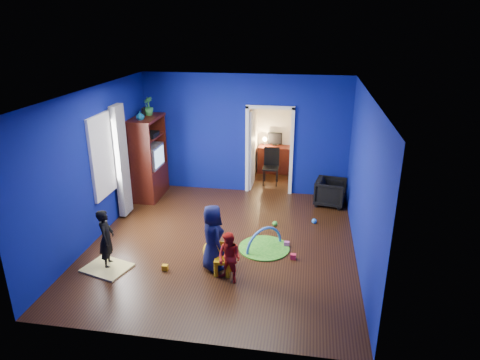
% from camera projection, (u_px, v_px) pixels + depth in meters
% --- Properties ---
extents(floor, '(5.00, 5.50, 0.01)m').
position_uv_depth(floor, '(223.00, 243.00, 8.32)').
color(floor, black).
rests_on(floor, ground).
extents(ceiling, '(5.00, 5.50, 0.01)m').
position_uv_depth(ceiling, '(221.00, 93.00, 7.29)').
color(ceiling, white).
rests_on(ceiling, wall_back).
extents(wall_back, '(5.00, 0.02, 2.90)m').
position_uv_depth(wall_back, '(245.00, 135.00, 10.34)').
color(wall_back, navy).
rests_on(wall_back, floor).
extents(wall_front, '(5.00, 0.02, 2.90)m').
position_uv_depth(wall_front, '(177.00, 247.00, 5.26)').
color(wall_front, navy).
rests_on(wall_front, floor).
extents(wall_left, '(0.02, 5.50, 2.90)m').
position_uv_depth(wall_left, '(94.00, 165.00, 8.18)').
color(wall_left, navy).
rests_on(wall_left, floor).
extents(wall_right, '(0.02, 5.50, 2.90)m').
position_uv_depth(wall_right, '(363.00, 180.00, 7.42)').
color(wall_right, navy).
rests_on(wall_right, floor).
extents(alcove, '(1.00, 1.75, 2.50)m').
position_uv_depth(alcove, '(273.00, 135.00, 11.13)').
color(alcove, silver).
rests_on(alcove, floor).
extents(armchair, '(0.78, 0.76, 0.62)m').
position_uv_depth(armchair, '(330.00, 192.00, 9.92)').
color(armchair, black).
rests_on(armchair, floor).
extents(child_black, '(0.34, 0.44, 1.07)m').
position_uv_depth(child_black, '(106.00, 239.00, 7.36)').
color(child_black, black).
rests_on(child_black, floor).
extents(child_navy, '(0.63, 0.69, 1.18)m').
position_uv_depth(child_navy, '(213.00, 238.00, 7.27)').
color(child_navy, '#10173B').
rests_on(child_navy, floor).
extents(toddler_red, '(0.53, 0.49, 0.88)m').
position_uv_depth(toddler_red, '(229.00, 258.00, 6.95)').
color(toddler_red, red).
rests_on(toddler_red, floor).
extents(vase, '(0.23, 0.23, 0.20)m').
position_uv_depth(vase, '(140.00, 116.00, 9.51)').
color(vase, '#0C5063').
rests_on(vase, tv_armoire).
extents(potted_plant, '(0.31, 0.31, 0.42)m').
position_uv_depth(potted_plant, '(148.00, 106.00, 9.95)').
color(potted_plant, '#2F8339').
rests_on(potted_plant, tv_armoire).
extents(tv_armoire, '(0.58, 1.14, 1.96)m').
position_uv_depth(tv_armoire, '(149.00, 158.00, 10.17)').
color(tv_armoire, '#3B1909').
rests_on(tv_armoire, floor).
extents(crt_tv, '(0.46, 0.70, 0.54)m').
position_uv_depth(crt_tv, '(150.00, 156.00, 10.15)').
color(crt_tv, silver).
rests_on(crt_tv, tv_armoire).
extents(yellow_blanket, '(0.89, 0.79, 0.03)m').
position_uv_depth(yellow_blanket, '(107.00, 268.00, 7.45)').
color(yellow_blanket, '#F2E07A').
rests_on(yellow_blanket, floor).
extents(hopper_ball, '(0.38, 0.38, 0.38)m').
position_uv_depth(hopper_ball, '(213.00, 251.00, 7.65)').
color(hopper_ball, yellow).
rests_on(hopper_ball, floor).
extents(kid_chair, '(0.30, 0.30, 0.50)m').
position_uv_depth(kid_chair, '(223.00, 261.00, 7.22)').
color(kid_chair, yellow).
rests_on(kid_chair, floor).
extents(play_mat, '(0.96, 0.96, 0.03)m').
position_uv_depth(play_mat, '(264.00, 248.00, 8.10)').
color(play_mat, '#4CA525').
rests_on(play_mat, floor).
extents(toy_arch, '(0.63, 0.65, 0.86)m').
position_uv_depth(toy_arch, '(264.00, 248.00, 8.10)').
color(toy_arch, '#3F8CD8').
rests_on(toy_arch, floor).
extents(window_left, '(0.03, 0.95, 1.55)m').
position_uv_depth(window_left, '(103.00, 155.00, 8.47)').
color(window_left, white).
rests_on(window_left, wall_left).
extents(curtain, '(0.14, 0.42, 2.40)m').
position_uv_depth(curtain, '(121.00, 161.00, 9.06)').
color(curtain, slate).
rests_on(curtain, floor).
extents(doorway, '(1.16, 0.10, 2.10)m').
position_uv_depth(doorway, '(269.00, 152.00, 10.39)').
color(doorway, white).
rests_on(doorway, floor).
extents(study_desk, '(0.88, 0.44, 0.75)m').
position_uv_depth(study_desk, '(274.00, 159.00, 12.02)').
color(study_desk, '#3D140A').
rests_on(study_desk, floor).
extents(desk_monitor, '(0.40, 0.05, 0.32)m').
position_uv_depth(desk_monitor, '(275.00, 138.00, 11.93)').
color(desk_monitor, black).
rests_on(desk_monitor, study_desk).
extents(desk_lamp, '(0.14, 0.14, 0.14)m').
position_uv_depth(desk_lamp, '(265.00, 139.00, 11.92)').
color(desk_lamp, '#FFD88C').
rests_on(desk_lamp, study_desk).
extents(folding_chair, '(0.40, 0.40, 0.92)m').
position_uv_depth(folding_chair, '(271.00, 167.00, 11.11)').
color(folding_chair, black).
rests_on(folding_chair, floor).
extents(book_shelf, '(0.88, 0.24, 0.04)m').
position_uv_depth(book_shelf, '(276.00, 100.00, 11.54)').
color(book_shelf, white).
rests_on(book_shelf, study_desk).
extents(toy_0, '(0.10, 0.08, 0.10)m').
position_uv_depth(toy_0, '(293.00, 257.00, 7.73)').
color(toy_0, '#EE2741').
rests_on(toy_0, floor).
extents(toy_1, '(0.11, 0.11, 0.11)m').
position_uv_depth(toy_1, '(314.00, 221.00, 9.08)').
color(toy_1, blue).
rests_on(toy_1, floor).
extents(toy_2, '(0.10, 0.08, 0.10)m').
position_uv_depth(toy_2, '(165.00, 268.00, 7.39)').
color(toy_2, orange).
rests_on(toy_2, floor).
extents(toy_3, '(0.11, 0.11, 0.11)m').
position_uv_depth(toy_3, '(275.00, 223.00, 8.97)').
color(toy_3, green).
rests_on(toy_3, floor).
extents(toy_4, '(0.10, 0.08, 0.10)m').
position_uv_depth(toy_4, '(287.00, 244.00, 8.16)').
color(toy_4, '#BD479D').
rests_on(toy_4, floor).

